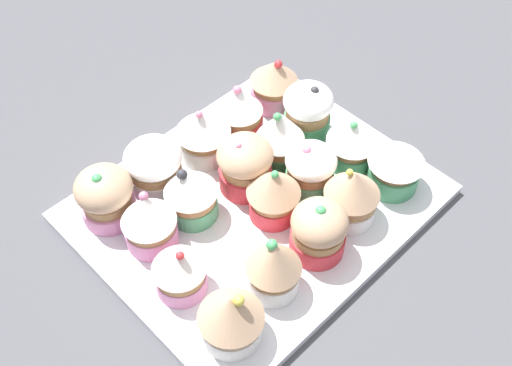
{
  "coord_description": "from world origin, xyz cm",
  "views": [
    {
      "loc": [
        -30.58,
        30.04,
        56.44
      ],
      "look_at": [
        0.0,
        0.0,
        4.2
      ],
      "focal_mm": 43.46,
      "sensor_mm": 36.0,
      "label": 1
    }
  ],
  "objects_px": {
    "cupcake_0": "(396,163)",
    "cupcake_14": "(154,166)",
    "cupcake_12": "(274,267)",
    "cupcake_16": "(179,269)",
    "cupcake_1": "(352,141)",
    "cupcake_11": "(203,132)",
    "cupcake_10": "(245,164)",
    "cupcake_6": "(280,137)",
    "baking_tray": "(256,203)",
    "cupcake_13": "(191,194)",
    "cupcake_7": "(239,112)",
    "cupcake_3": "(274,83)",
    "cupcake_9": "(276,191)",
    "cupcake_17": "(149,220)",
    "cupcake_18": "(105,196)",
    "cupcake_5": "(310,168)",
    "cupcake_15": "(231,317)",
    "cupcake_4": "(352,195)",
    "cupcake_8": "(321,228)",
    "cupcake_2": "(308,110)"
  },
  "relations": [
    {
      "from": "cupcake_10",
      "to": "cupcake_14",
      "type": "relative_size",
      "value": 1.11
    },
    {
      "from": "baking_tray",
      "to": "cupcake_0",
      "type": "bearing_deg",
      "value": -126.11
    },
    {
      "from": "cupcake_1",
      "to": "cupcake_15",
      "type": "distance_m",
      "value": 0.26
    },
    {
      "from": "cupcake_12",
      "to": "cupcake_16",
      "type": "distance_m",
      "value": 0.09
    },
    {
      "from": "cupcake_1",
      "to": "cupcake_11",
      "type": "height_order",
      "value": "cupcake_11"
    },
    {
      "from": "cupcake_10",
      "to": "cupcake_12",
      "type": "xyz_separation_m",
      "value": [
        -0.12,
        0.07,
        0.0
      ]
    },
    {
      "from": "cupcake_3",
      "to": "cupcake_1",
      "type": "bearing_deg",
      "value": 176.81
    },
    {
      "from": "cupcake_0",
      "to": "cupcake_16",
      "type": "xyz_separation_m",
      "value": [
        0.07,
        0.26,
        -0.0
      ]
    },
    {
      "from": "cupcake_0",
      "to": "cupcake_18",
      "type": "bearing_deg",
      "value": 53.45
    },
    {
      "from": "cupcake_9",
      "to": "cupcake_17",
      "type": "distance_m",
      "value": 0.14
    },
    {
      "from": "cupcake_7",
      "to": "cupcake_13",
      "type": "height_order",
      "value": "cupcake_7"
    },
    {
      "from": "cupcake_6",
      "to": "cupcake_10",
      "type": "bearing_deg",
      "value": 89.99
    },
    {
      "from": "cupcake_1",
      "to": "cupcake_5",
      "type": "bearing_deg",
      "value": 82.44
    },
    {
      "from": "cupcake_1",
      "to": "cupcake_15",
      "type": "relative_size",
      "value": 0.95
    },
    {
      "from": "cupcake_7",
      "to": "cupcake_9",
      "type": "xyz_separation_m",
      "value": [
        -0.11,
        0.06,
        -0.0
      ]
    },
    {
      "from": "cupcake_11",
      "to": "cupcake_12",
      "type": "height_order",
      "value": "same"
    },
    {
      "from": "cupcake_7",
      "to": "cupcake_11",
      "type": "relative_size",
      "value": 1.03
    },
    {
      "from": "cupcake_2",
      "to": "cupcake_12",
      "type": "height_order",
      "value": "cupcake_12"
    },
    {
      "from": "baking_tray",
      "to": "cupcake_9",
      "type": "height_order",
      "value": "cupcake_9"
    },
    {
      "from": "cupcake_1",
      "to": "cupcake_17",
      "type": "bearing_deg",
      "value": 72.82
    },
    {
      "from": "cupcake_10",
      "to": "cupcake_15",
      "type": "xyz_separation_m",
      "value": [
        -0.12,
        0.14,
        -0.0
      ]
    },
    {
      "from": "baking_tray",
      "to": "cupcake_11",
      "type": "distance_m",
      "value": 0.1
    },
    {
      "from": "cupcake_5",
      "to": "cupcake_8",
      "type": "relative_size",
      "value": 0.89
    },
    {
      "from": "cupcake_4",
      "to": "cupcake_15",
      "type": "relative_size",
      "value": 1.04
    },
    {
      "from": "cupcake_0",
      "to": "cupcake_14",
      "type": "relative_size",
      "value": 1.07
    },
    {
      "from": "cupcake_6",
      "to": "cupcake_7",
      "type": "xyz_separation_m",
      "value": [
        0.06,
        0.0,
        -0.0
      ]
    },
    {
      "from": "cupcake_13",
      "to": "cupcake_10",
      "type": "bearing_deg",
      "value": -99.25
    },
    {
      "from": "cupcake_5",
      "to": "cupcake_16",
      "type": "xyz_separation_m",
      "value": [
        0.0,
        0.19,
        0.0
      ]
    },
    {
      "from": "cupcake_0",
      "to": "cupcake_1",
      "type": "distance_m",
      "value": 0.06
    },
    {
      "from": "cupcake_5",
      "to": "cupcake_13",
      "type": "height_order",
      "value": "cupcake_13"
    },
    {
      "from": "cupcake_9",
      "to": "cupcake_10",
      "type": "distance_m",
      "value": 0.05
    },
    {
      "from": "cupcake_3",
      "to": "cupcake_9",
      "type": "distance_m",
      "value": 0.18
    },
    {
      "from": "cupcake_17",
      "to": "cupcake_12",
      "type": "bearing_deg",
      "value": -158.12
    },
    {
      "from": "cupcake_10",
      "to": "cupcake_12",
      "type": "height_order",
      "value": "cupcake_12"
    },
    {
      "from": "cupcake_5",
      "to": "cupcake_18",
      "type": "distance_m",
      "value": 0.22
    },
    {
      "from": "cupcake_4",
      "to": "cupcake_13",
      "type": "height_order",
      "value": "cupcake_4"
    },
    {
      "from": "cupcake_12",
      "to": "cupcake_4",
      "type": "bearing_deg",
      "value": -87.73
    },
    {
      "from": "cupcake_18",
      "to": "baking_tray",
      "type": "bearing_deg",
      "value": -126.98
    },
    {
      "from": "cupcake_10",
      "to": "cupcake_18",
      "type": "relative_size",
      "value": 1.01
    },
    {
      "from": "cupcake_5",
      "to": "cupcake_10",
      "type": "xyz_separation_m",
      "value": [
        0.05,
        0.05,
        0.01
      ]
    },
    {
      "from": "cupcake_1",
      "to": "cupcake_11",
      "type": "distance_m",
      "value": 0.17
    },
    {
      "from": "cupcake_12",
      "to": "cupcake_14",
      "type": "height_order",
      "value": "cupcake_12"
    },
    {
      "from": "cupcake_11",
      "to": "cupcake_15",
      "type": "height_order",
      "value": "cupcake_11"
    },
    {
      "from": "cupcake_0",
      "to": "cupcake_3",
      "type": "xyz_separation_m",
      "value": [
        0.19,
        -0.0,
        -0.0
      ]
    },
    {
      "from": "baking_tray",
      "to": "cupcake_10",
      "type": "bearing_deg",
      "value": -15.97
    },
    {
      "from": "cupcake_12",
      "to": "cupcake_17",
      "type": "height_order",
      "value": "cupcake_17"
    },
    {
      "from": "cupcake_6",
      "to": "cupcake_9",
      "type": "height_order",
      "value": "cupcake_6"
    },
    {
      "from": "cupcake_0",
      "to": "cupcake_5",
      "type": "height_order",
      "value": "cupcake_0"
    },
    {
      "from": "cupcake_9",
      "to": "cupcake_8",
      "type": "bearing_deg",
      "value": -179.55
    },
    {
      "from": "cupcake_8",
      "to": "cupcake_18",
      "type": "relative_size",
      "value": 0.99
    }
  ]
}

